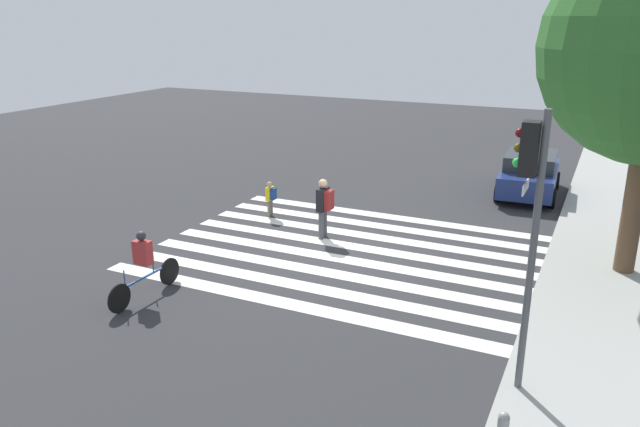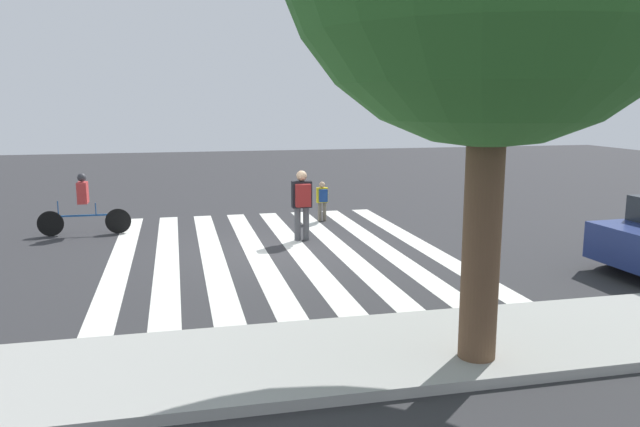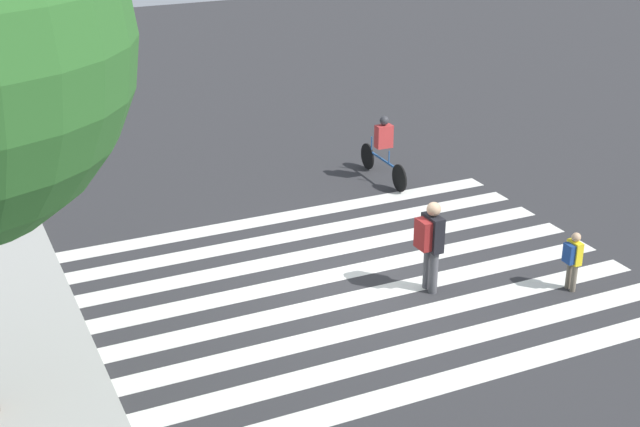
% 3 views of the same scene
% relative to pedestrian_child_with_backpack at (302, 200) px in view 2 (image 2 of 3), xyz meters
% --- Properties ---
extents(ground_plane, '(60.00, 60.00, 0.00)m').
position_rel_pedestrian_child_with_backpack_xyz_m(ground_plane, '(0.79, 1.00, -1.03)').
color(ground_plane, '#2D2D30').
extents(sidewalk_curb, '(36.00, 2.50, 0.14)m').
position_rel_pedestrian_child_with_backpack_xyz_m(sidewalk_curb, '(0.79, 7.25, -0.96)').
color(sidewalk_curb, '#9E9E99').
rests_on(sidewalk_curb, ground_plane).
extents(crosswalk_stripes, '(7.45, 10.00, 0.01)m').
position_rel_pedestrian_child_with_backpack_xyz_m(crosswalk_stripes, '(0.79, 1.00, -1.02)').
color(crosswalk_stripes, silver).
rests_on(crosswalk_stripes, ground_plane).
extents(pedestrian_child_with_backpack, '(0.49, 0.41, 1.75)m').
position_rel_pedestrian_child_with_backpack_xyz_m(pedestrian_child_with_backpack, '(0.00, 0.00, 0.00)').
color(pedestrian_child_with_backpack, '#4C4C51').
rests_on(pedestrian_child_with_backpack, ground_plane).
extents(pedestrian_adult_yellow_jacket, '(0.32, 0.27, 1.15)m').
position_rel_pedestrian_child_with_backpack_xyz_m(pedestrian_adult_yellow_jacket, '(-1.08, -2.38, -0.35)').
color(pedestrian_adult_yellow_jacket, '#6B6051').
rests_on(pedestrian_adult_yellow_jacket, ground_plane).
extents(cyclist_near_curb, '(2.32, 0.40, 1.61)m').
position_rel_pedestrian_child_with_backpack_xyz_m(cyclist_near_curb, '(5.36, -1.98, -0.16)').
color(cyclist_near_curb, black).
rests_on(cyclist_near_curb, ground_plane).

